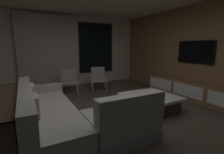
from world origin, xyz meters
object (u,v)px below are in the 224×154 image
Objects in this scene: coffee_table at (150,102)px; accent_chair_near_window at (98,77)px; console_table_behind_couch at (4,118)px; book_stack_on_coffee_table at (154,96)px; sectional_couch at (66,117)px; media_console at (194,91)px; accent_chair_by_curtain at (69,79)px; mounted_tv at (195,52)px.

accent_chair_near_window is (-0.27, 2.43, 0.25)m from coffee_table.
console_table_behind_couch is at bearing -137.80° from accent_chair_near_window.
console_table_behind_couch is (-2.85, 0.22, 0.01)m from book_stack_on_coffee_table.
sectional_couch is at bearing -124.45° from accent_chair_near_window.
accent_chair_near_window is (-0.20, 2.62, 0.03)m from book_stack_on_coffee_table.
console_table_behind_couch reaches higher than media_console.
book_stack_on_coffee_table is at bearing -4.39° from console_table_behind_couch.
console_table_behind_couch reaches higher than coffee_table.
coffee_table is at bearing -62.60° from accent_chair_by_curtain.
mounted_tv reaches higher than accent_chair_near_window.
accent_chair_by_curtain is (-1.03, 0.08, 0.00)m from accent_chair_near_window.
mounted_tv reaches higher than sectional_couch.
media_console is at bearing -0.79° from coffee_table.
coffee_table is 1.04× the size of mounted_tv.
coffee_table is at bearing 3.03° from sectional_couch.
coffee_table is 0.55× the size of console_table_behind_couch.
sectional_couch is 2.16× the size of coffee_table.
coffee_table is (2.01, 0.11, -0.10)m from sectional_couch.
media_console is 2.77× the size of mounted_tv.
accent_chair_near_window is 3.09m from media_console.
accent_chair_by_curtain is 3.85m from media_console.
console_table_behind_couch is at bearing -123.08° from accent_chair_by_curtain.
accent_chair_near_window is 3.18m from mounted_tv.
accent_chair_near_window and accent_chair_by_curtain have the same top height.
accent_chair_near_window is at bearing 94.44° from book_stack_on_coffee_table.
sectional_couch is 2.23× the size of mounted_tv.
mounted_tv reaches higher than accent_chair_by_curtain.
mounted_tv is at bearing -37.11° from accent_chair_by_curtain.
mounted_tv is (1.78, 0.18, 1.16)m from coffee_table.
sectional_couch is 3.61m from media_console.
accent_chair_near_window is at bearing 127.34° from media_console.
media_console is at bearing -0.58° from console_table_behind_couch.
mounted_tv is at bearing 4.26° from sectional_couch.
accent_chair_near_window is 1.00× the size of accent_chair_by_curtain.
book_stack_on_coffee_table is 2.97m from accent_chair_by_curtain.
book_stack_on_coffee_table is 2.86m from console_table_behind_couch.
book_stack_on_coffee_table reaches higher than coffee_table.
book_stack_on_coffee_table is 0.35× the size of accent_chair_near_window.
sectional_couch reaches higher than accent_chair_by_curtain.
book_stack_on_coffee_table is 0.35× the size of accent_chair_by_curtain.
book_stack_on_coffee_table is at bearing -108.00° from coffee_table.
console_table_behind_couch is (-4.70, -0.15, -0.94)m from mounted_tv.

